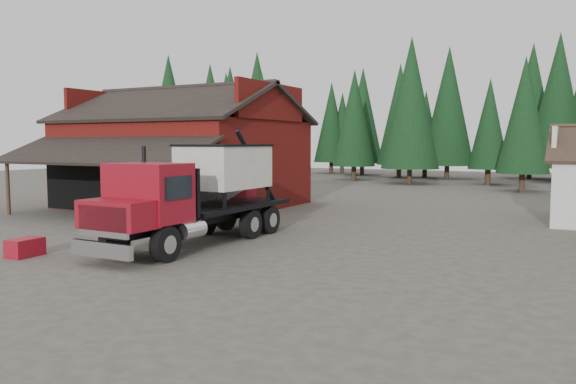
% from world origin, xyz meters
% --- Properties ---
extents(ground, '(120.00, 120.00, 0.00)m').
position_xyz_m(ground, '(0.00, 0.00, 0.00)').
color(ground, '#474238').
rests_on(ground, ground).
extents(red_barn, '(12.80, 13.63, 7.18)m').
position_xyz_m(red_barn, '(-11.00, 9.90, 2.69)').
color(red_barn, '#601610').
rests_on(red_barn, ground).
extents(conifer_backdrop, '(76.00, 16.00, 16.00)m').
position_xyz_m(conifer_backdrop, '(0.00, 42.00, 0.00)').
color(conifer_backdrop, black).
rests_on(conifer_backdrop, ground).
extents(near_pine_a, '(4.40, 4.40, 11.40)m').
position_xyz_m(near_pine_a, '(-22.00, 28.00, 6.39)').
color(near_pine_a, '#382619').
rests_on(near_pine_a, ground).
extents(near_pine_b, '(3.96, 3.96, 10.40)m').
position_xyz_m(near_pine_b, '(6.00, 30.00, 5.89)').
color(near_pine_b, '#382619').
rests_on(near_pine_b, ground).
extents(near_pine_d, '(5.28, 5.28, 13.40)m').
position_xyz_m(near_pine_d, '(-4.00, 34.00, 7.39)').
color(near_pine_d, '#382619').
rests_on(near_pine_d, ground).
extents(feed_truck, '(2.80, 9.51, 4.28)m').
position_xyz_m(feed_truck, '(-2.34, -0.15, 2.00)').
color(feed_truck, black).
rests_on(feed_truck, ground).
extents(equip_box, '(0.74, 1.13, 0.60)m').
position_xyz_m(equip_box, '(-6.00, -4.78, 0.30)').
color(equip_box, maroon).
rests_on(equip_box, ground).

